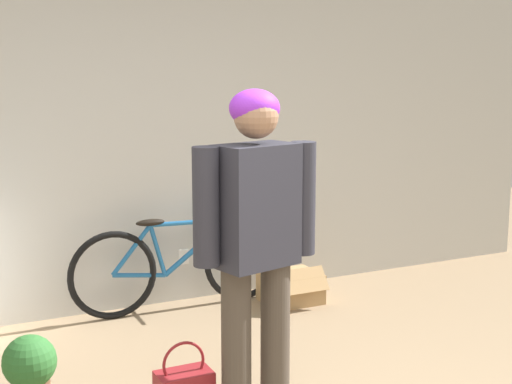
% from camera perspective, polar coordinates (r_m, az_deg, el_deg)
% --- Properties ---
extents(wall_back, '(8.00, 0.07, 2.60)m').
position_cam_1_polar(wall_back, '(5.39, -11.60, 4.11)').
color(wall_back, silver).
rests_on(wall_back, ground_plane).
extents(person, '(0.68, 0.33, 1.72)m').
position_cam_1_polar(person, '(3.62, -0.01, -3.01)').
color(person, '#4C4238').
rests_on(person, ground_plane).
extents(bicycle, '(1.71, 0.46, 0.73)m').
position_cam_1_polar(bicycle, '(5.47, -6.07, -5.75)').
color(bicycle, black).
rests_on(bicycle, ground_plane).
extents(cardboard_box, '(0.43, 0.44, 0.30)m').
position_cam_1_polar(cardboard_box, '(5.67, 2.80, -7.63)').
color(cardboard_box, tan).
rests_on(cardboard_box, ground_plane).
extents(potted_plant, '(0.28, 0.28, 0.46)m').
position_cam_1_polar(potted_plant, '(4.01, -17.62, -13.55)').
color(potted_plant, brown).
rests_on(potted_plant, ground_plane).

